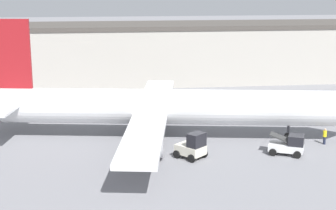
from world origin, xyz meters
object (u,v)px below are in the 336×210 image
at_px(baggage_tug, 192,147).
at_px(belt_loader_truck, 289,145).
at_px(airplane, 158,107).
at_px(ground_crew_worker, 325,136).

distance_m(baggage_tug, belt_loader_truck, 9.47).
relative_size(airplane, baggage_tug, 12.80).
bearing_deg(airplane, baggage_tug, -60.81).
distance_m(airplane, baggage_tug, 7.90).
bearing_deg(baggage_tug, ground_crew_worker, 58.74).
height_order(airplane, belt_loader_truck, airplane).
bearing_deg(airplane, ground_crew_worker, -5.37).
height_order(baggage_tug, belt_loader_truck, baggage_tug).
relative_size(airplane, ground_crew_worker, 25.28).
xyz_separation_m(airplane, belt_loader_truck, (12.01, -7.17, -2.39)).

